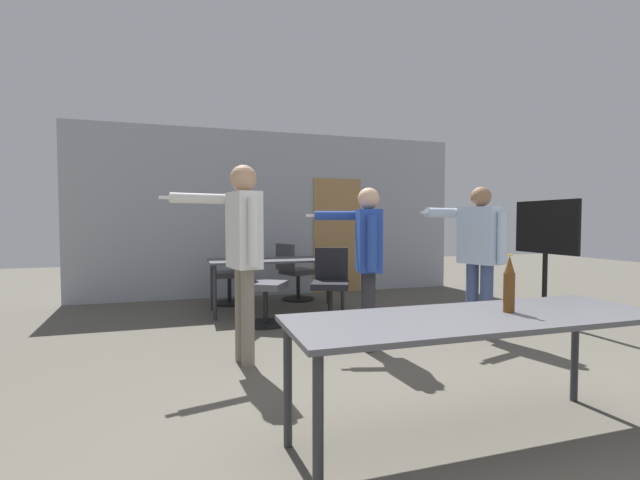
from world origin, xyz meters
name	(u,v)px	position (x,y,z in m)	size (l,w,h in m)	color
back_wall	(278,215)	(0.03, 5.85, 1.40)	(6.67, 0.12, 2.82)	#A3A8B2
conference_table_near	(478,326)	(0.09, 0.54, 0.68)	(2.21, 0.71, 0.75)	#4C4C51
conference_table_far	(277,264)	(-0.29, 4.46, 0.68)	(1.88, 0.78, 0.75)	#4C4C51
tv_screen	(546,250)	(2.79, 2.76, 0.93)	(0.44, 0.97, 1.54)	black
person_left_plaid	(479,247)	(1.62, 2.52, 1.00)	(0.88, 0.64, 1.67)	#3D4C75
person_right_polo	(242,242)	(-1.02, 2.34, 1.10)	(0.87, 0.56, 1.78)	slate
person_near_casual	(367,252)	(0.22, 2.43, 0.98)	(0.70, 0.71, 1.62)	#28282D
office_chair_side_rolled	(331,287)	(0.26, 3.69, 0.44)	(0.61, 0.65, 0.93)	black
office_chair_near_pushed	(234,276)	(-0.80, 5.20, 0.43)	(0.56, 0.52, 0.92)	black
office_chair_far_left	(294,274)	(0.15, 5.19, 0.43)	(0.65, 0.62, 0.92)	black
office_chair_mid_tucked	(260,288)	(-0.65, 3.73, 0.45)	(0.67, 0.65, 0.95)	black
beer_bottle	(509,285)	(0.32, 0.55, 0.91)	(0.06, 0.06, 0.34)	#563314
drink_cup	(249,256)	(-0.65, 4.59, 0.79)	(0.08, 0.08, 0.09)	#232328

